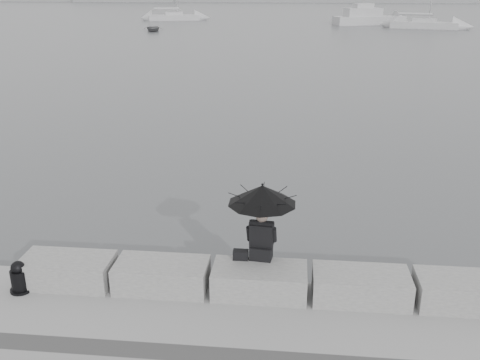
# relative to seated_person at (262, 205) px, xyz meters

# --- Properties ---
(ground) EXTENTS (360.00, 360.00, 0.00)m
(ground) POSITION_rel_seated_person_xyz_m (-0.00, 0.08, -2.01)
(ground) COLOR #4E5154
(ground) RESTS_ON ground
(stone_block_far_left) EXTENTS (1.60, 0.80, 0.50)m
(stone_block_far_left) POSITION_rel_seated_person_xyz_m (-3.40, -0.37, -1.26)
(stone_block_far_left) COLOR slate
(stone_block_far_left) RESTS_ON promenade
(stone_block_left) EXTENTS (1.60, 0.80, 0.50)m
(stone_block_left) POSITION_rel_seated_person_xyz_m (-1.70, -0.37, -1.26)
(stone_block_left) COLOR slate
(stone_block_left) RESTS_ON promenade
(stone_block_centre) EXTENTS (1.60, 0.80, 0.50)m
(stone_block_centre) POSITION_rel_seated_person_xyz_m (-0.00, -0.37, -1.26)
(stone_block_centre) COLOR slate
(stone_block_centre) RESTS_ON promenade
(stone_block_right) EXTENTS (1.60, 0.80, 0.50)m
(stone_block_right) POSITION_rel_seated_person_xyz_m (1.70, -0.37, -1.26)
(stone_block_right) COLOR slate
(stone_block_right) RESTS_ON promenade
(stone_block_far_right) EXTENTS (1.60, 0.80, 0.50)m
(stone_block_far_right) POSITION_rel_seated_person_xyz_m (3.40, -0.37, -1.26)
(stone_block_far_right) COLOR slate
(stone_block_far_right) RESTS_ON promenade
(seated_person) EXTENTS (1.18, 1.18, 1.39)m
(seated_person) POSITION_rel_seated_person_xyz_m (0.00, 0.00, 0.00)
(seated_person) COLOR black
(seated_person) RESTS_ON stone_block_centre
(bag) EXTENTS (0.26, 0.15, 0.17)m
(bag) POSITION_rel_seated_person_xyz_m (-0.35, -0.09, -0.92)
(bag) COLOR black
(bag) RESTS_ON stone_block_centre
(mooring_bollard) EXTENTS (0.37, 0.37, 0.58)m
(mooring_bollard) POSITION_rel_seated_person_xyz_m (-4.11, -0.72, -1.27)
(mooring_bollard) COLOR black
(mooring_bollard) RESTS_ON promenade
(sailboat_left) EXTENTS (7.90, 4.01, 12.90)m
(sailboat_left) POSITION_rel_seated_person_xyz_m (-18.24, 75.47, -1.48)
(sailboat_left) COLOR silver
(sailboat_left) RESTS_ON ground
(sailboat_right) EXTENTS (8.51, 4.64, 12.90)m
(sailboat_right) POSITION_rel_seated_person_xyz_m (16.46, 63.64, -1.49)
(sailboat_right) COLOR silver
(sailboat_right) RESTS_ON ground
(motor_cruiser) EXTENTS (10.16, 5.81, 4.50)m
(motor_cruiser) POSITION_rel_seated_person_xyz_m (10.32, 69.69, -1.11)
(motor_cruiser) COLOR silver
(motor_cruiser) RESTS_ON ground
(dinghy) EXTENTS (3.75, 2.27, 0.59)m
(dinghy) POSITION_rel_seated_person_xyz_m (-16.66, 56.44, -1.71)
(dinghy) COLOR slate
(dinghy) RESTS_ON ground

